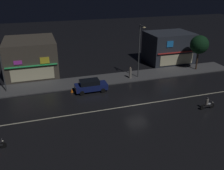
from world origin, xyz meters
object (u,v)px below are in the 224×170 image
Objects in this scene: parked_car_near_kerb at (91,85)px; traffic_cone at (72,90)px; motorcycle_lead at (207,104)px; streetlamp_west at (1,65)px; pedestrian_on_sidewalk at (130,73)px; streetlamp_mid at (140,48)px.

parked_car_near_kerb is 7.82× the size of traffic_cone.
motorcycle_lead is at bearing -33.08° from traffic_cone.
parked_car_near_kerb is (10.86, -2.84, -3.06)m from streetlamp_west.
streetlamp_west reaches higher than pedestrian_on_sidewalk.
streetlamp_west is 9.44m from traffic_cone.
streetlamp_west reaches higher than traffic_cone.
streetlamp_mid is at bearing -162.61° from parked_car_near_kerb.
parked_car_near_kerb is 2.60m from traffic_cone.
parked_car_near_kerb is (-6.75, -2.63, -0.09)m from pedestrian_on_sidewalk.
motorcycle_lead is at bearing -21.42° from pedestrian_on_sidewalk.
streetlamp_mid reaches higher than motorcycle_lead.
streetlamp_west reaches higher than motorcycle_lead.
traffic_cone is at bearing -10.57° from parked_car_near_kerb.
motorcycle_lead is (3.76, -11.39, -4.14)m from streetlamp_mid.
pedestrian_on_sidewalk reaches higher than traffic_cone.
parked_car_near_kerb is at bearing -37.87° from motorcycle_lead.
motorcycle_lead is 3.45× the size of traffic_cone.
traffic_cone is (-10.55, -2.06, -4.50)m from streetlamp_mid.
streetlamp_mid reaches higher than streetlamp_west.
streetlamp_west is at bearing -135.92° from pedestrian_on_sidewalk.
motorcycle_lead is (11.83, -8.86, -0.24)m from parked_car_near_kerb.
pedestrian_on_sidewalk is (17.61, -0.21, -2.98)m from streetlamp_west.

